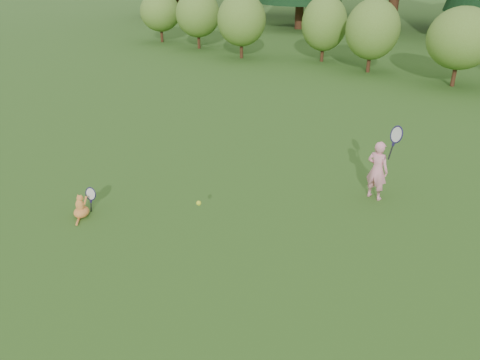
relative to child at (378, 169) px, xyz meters
The scene contains 5 objects.
ground 3.40m from the child, 124.62° to the right, with size 100.00×100.00×0.00m, color #225016.
shrub_row 10.45m from the child, 100.54° to the left, with size 28.00×3.00×2.80m, color #537223, non-canonical shape.
child is the anchor object (origin of this frame).
cat 5.30m from the child, 139.04° to the right, with size 0.38×0.58×0.57m.
tennis_ball 3.47m from the child, 120.99° to the right, with size 0.08×0.08×0.08m.
Camera 1 is at (4.09, -5.06, 4.09)m, focal length 35.00 mm.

